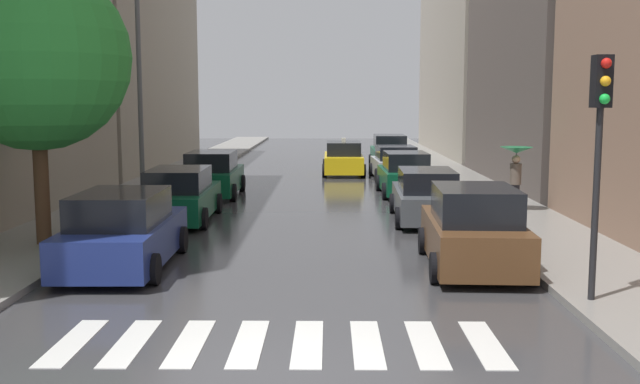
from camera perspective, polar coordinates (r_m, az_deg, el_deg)
The scene contains 19 objects.
ground_plane at distance 33.33m, azimuth -0.60°, elevation 0.88°, with size 28.00×72.00×0.04m, color #3A3A3D.
sidewalk_left at distance 34.10m, azimuth -11.59°, elevation 1.04°, with size 3.00×72.00×0.15m, color gray.
sidewalk_right at distance 33.80m, azimuth 10.48°, elevation 1.01°, with size 3.00×72.00×0.15m, color gray.
crosswalk_stripes at distance 11.33m, azimuth -3.28°, elevation -11.74°, with size 6.75×2.20×0.01m.
building_left_mid at distance 41.53m, azimuth -15.97°, elevation 9.63°, with size 6.00×18.49×11.19m, color #9E9384.
building_right_far at distance 50.60m, azimuth 12.75°, elevation 13.68°, with size 6.00×19.34×18.99m, color #9E9384.
parked_car_left_nearest at distance 16.53m, azimuth -15.17°, elevation -3.06°, with size 2.23×4.72×1.71m.
parked_car_left_second at distance 22.52m, azimuth -10.94°, elevation -0.33°, with size 2.16×4.78×1.63m.
parked_car_left_third at distance 28.21m, azimuth -8.42°, elevation 1.32°, with size 2.17×4.60×1.72m.
parked_car_right_nearest at distance 16.25m, azimuth 11.93°, elevation -2.98°, with size 2.26×4.44×1.82m.
parked_car_right_second at distance 22.33m, azimuth 8.31°, elevation -0.37°, with size 2.13×4.58×1.60m.
parked_car_right_third at distance 28.27m, azimuth 6.68°, elevation 1.32°, with size 2.07×4.10×1.68m.
parked_car_right_fourth at distance 33.88m, azimuth 5.91°, elevation 2.24°, with size 2.25×4.17×1.57m.
parked_car_right_fifth at distance 39.12m, azimuth 5.45°, elevation 3.07°, with size 2.06×4.80×1.82m.
taxi_midroad at distance 35.98m, azimuth 1.85°, elevation 2.61°, with size 2.07×4.54×1.81m.
pedestrian_near_tree at distance 23.96m, azimuth 15.11°, elevation 2.11°, with size 1.02×1.02×2.04m.
street_tree_left at distance 19.00m, azimuth -21.41°, elevation 9.81°, with size 4.52×4.52×6.82m.
traffic_light_right_corner at distance 13.50m, azimuth 21.10°, elevation 5.06°, with size 0.30×0.42×4.30m.
lamp_post_left at distance 25.19m, azimuth -13.97°, elevation 8.74°, with size 0.60×0.28×7.48m.
Camera 1 is at (0.77, -9.12, 3.69)m, focal length 40.83 mm.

